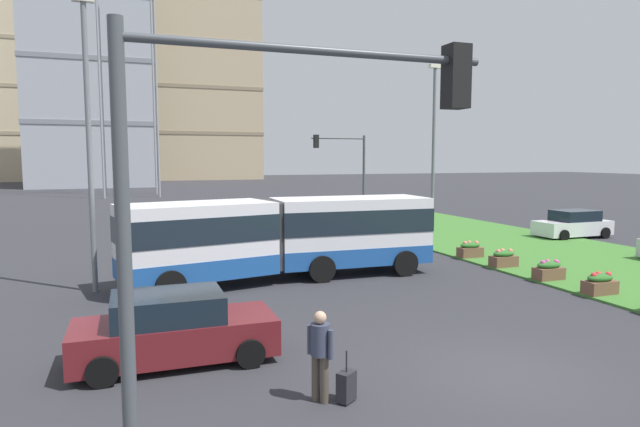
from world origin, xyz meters
The scene contains 18 objects.
ground_plane centered at (0.00, 0.00, 0.00)m, with size 260.00×260.00×0.00m, color #2D2D33.
grass_median centered at (11.61, 10.00, 0.04)m, with size 10.00×70.00×0.08m, color #3D752D.
articulated_bus centered at (-1.92, 10.25, 1.65)m, with size 12.02×3.69×3.00m.
car_maroon_sedan centered at (-6.54, 3.12, 0.75)m, with size 4.42×2.06×1.58m.
car_white_van centered at (16.65, 14.74, 0.75)m, with size 4.41×2.04×1.58m.
pedestrian_crossing centered at (-4.14, 0.15, 1.00)m, with size 0.37×0.50×1.74m.
rolling_suitcase centered at (-3.69, -0.05, 0.31)m, with size 0.43×0.40×0.97m.
flower_planter_1 centered at (7.21, 4.22, 0.43)m, with size 1.10×0.56×0.74m.
flower_planter_2 centered at (7.21, 6.50, 0.43)m, with size 1.10×0.56×0.74m.
flower_planter_3 centered at (7.21, 9.02, 0.43)m, with size 1.10×0.56×0.74m.
flower_planter_4 centered at (7.21, 11.31, 0.43)m, with size 1.10×0.56×0.74m.
traffic_light_near_left centered at (-6.04, -3.00, 4.16)m, with size 4.43×0.28×5.99m.
traffic_light_far_right centered at (5.67, 22.00, 4.09)m, with size 3.58×0.28×5.96m.
streetlight_left centered at (-8.50, 10.63, 5.35)m, with size 0.70×0.28×9.80m.
streetlight_median centered at (9.11, 17.62, 5.33)m, with size 0.70×0.28×9.76m.
apartment_tower_westcentre centered at (-11.72, 85.60, 18.81)m, with size 18.73×15.46×37.59m.
apartment_tower_centre centered at (10.05, 112.04, 23.15)m, with size 21.44×19.24×46.26m.
transmission_pylon centered at (-6.53, 59.12, 19.68)m, with size 9.00×6.24×36.43m.
Camera 1 is at (-7.48, -8.95, 4.56)m, focal length 30.18 mm.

